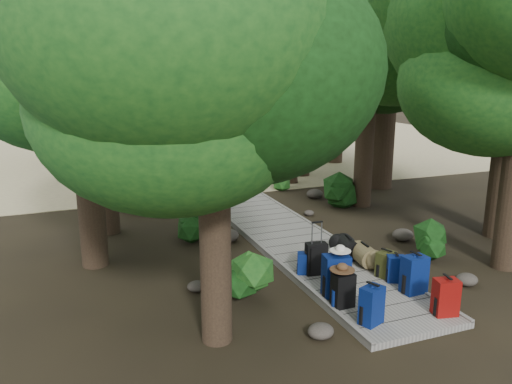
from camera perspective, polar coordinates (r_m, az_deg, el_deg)
name	(u,v)px	position (r m, az deg, el deg)	size (l,w,h in m)	color
ground	(291,241)	(12.51, 4.02, -5.63)	(120.00, 120.00, 0.00)	black
sand_beach	(165,149)	(27.45, -10.31, 4.91)	(40.00, 22.00, 0.02)	tan
boardwalk	(275,227)	(13.35, 2.21, -4.06)	(2.00, 12.00, 0.12)	gray
backpack_left_a	(372,303)	(8.48, 13.08, -12.29)	(0.38, 0.26, 0.71)	navy
backpack_left_b	(343,288)	(8.96, 9.91, -10.78)	(0.37, 0.26, 0.68)	black
backpack_left_c	(336,273)	(9.30, 9.14, -9.17)	(0.46, 0.33, 0.86)	navy
backpack_left_d	(305,262)	(10.25, 5.65, -7.98)	(0.32, 0.23, 0.48)	navy
backpack_right_a	(446,295)	(9.13, 20.88, -10.97)	(0.39, 0.28, 0.70)	#8A0C03
backpack_right_b	(414,273)	(9.77, 17.65, -8.77)	(0.44, 0.31, 0.79)	navy
backpack_right_c	(396,267)	(10.19, 15.67, -8.30)	(0.34, 0.24, 0.58)	navy
backpack_right_d	(386,263)	(10.39, 14.63, -7.83)	(0.37, 0.27, 0.56)	#303717
duffel_right_khaki	(364,255)	(10.90, 12.28, -7.03)	(0.43, 0.65, 0.43)	brown
duffel_right_black	(348,247)	(11.29, 10.48, -6.21)	(0.43, 0.69, 0.43)	black
suitcase_on_boardwalk	(316,259)	(10.22, 6.88, -7.56)	(0.42, 0.23, 0.66)	black
lone_suitcase_on_sand	(211,169)	(19.82, -5.22, 2.59)	(0.38, 0.22, 0.60)	black
hat_brown	(342,266)	(8.79, 9.84, -8.37)	(0.44, 0.44, 0.13)	#51351E
hat_white	(340,248)	(9.14, 9.62, -6.28)	(0.39, 0.39, 0.13)	silver
kayak	(110,172)	(20.79, -16.35, 2.22)	(0.68, 3.09, 0.31)	#A21D0D
sun_lounger	(259,162)	(21.44, 0.31, 3.44)	(0.54, 1.68, 0.54)	silver
tree_right_c	(368,74)	(15.49, 12.69, 13.06)	(4.67, 4.67, 8.08)	black
tree_right_d	(390,17)	(18.28, 15.09, 18.73)	(6.40, 6.40, 11.73)	black
tree_right_e	(305,70)	(19.75, 5.58, 13.66)	(4.58, 4.58, 8.24)	black
tree_right_f	(339,49)	(22.92, 9.44, 15.80)	(5.62, 5.62, 10.04)	black
tree_left_a	(213,121)	(7.17, -4.97, 8.04)	(4.13, 4.13, 6.88)	black
tree_left_b	(80,75)	(10.81, -19.43, 12.50)	(4.50, 4.50, 8.10)	black
tree_left_c	(100,86)	(13.04, -17.44, 11.51)	(4.34, 4.34, 7.54)	black
tree_back_a	(142,71)	(26.57, -12.95, 13.32)	(4.72, 4.72, 8.16)	black
tree_back_b	(201,53)	(28.15, -6.28, 15.49)	(5.62, 5.62, 10.03)	black
tree_back_c	(250,60)	(27.83, -0.74, 14.83)	(5.16, 5.16, 9.29)	black
tree_back_d	(57,65)	(25.14, -21.79, 13.30)	(5.22, 5.22, 8.70)	black
palm_right_a	(295,71)	(18.63, 4.51, 13.57)	(4.80, 4.80, 8.18)	#13380F
palm_right_b	(293,78)	(24.24, 4.25, 12.84)	(3.89, 3.89, 7.52)	#13380F
palm_right_c	(228,78)	(24.43, -3.26, 12.92)	(4.76, 4.76, 7.57)	#13380F
palm_left_a	(68,77)	(17.22, -20.72, 12.23)	(4.95, 4.95, 7.88)	#13380F
rock_left_a	(321,331)	(8.28, 7.42, -15.49)	(0.43, 0.38, 0.24)	#4C473F
rock_left_b	(196,286)	(9.84, -6.82, -10.64)	(0.36, 0.32, 0.20)	#4C473F
rock_left_c	(228,235)	(12.42, -3.26, -4.98)	(0.57, 0.51, 0.31)	#4C473F
rock_left_d	(168,215)	(14.60, -10.02, -2.64)	(0.26, 0.24, 0.14)	#4C473F
rock_right_a	(467,280)	(10.84, 22.95, -9.20)	(0.44, 0.39, 0.24)	#4C473F
rock_right_b	(403,235)	(13.01, 16.43, -4.71)	(0.54, 0.48, 0.30)	#4C473F
rock_right_c	(309,213)	(14.67, 6.08, -2.39)	(0.29, 0.26, 0.16)	#4C473F
rock_right_d	(315,194)	(16.65, 6.73, -0.20)	(0.56, 0.50, 0.31)	#4C473F
shrub_left_a	(245,276)	(9.33, -1.32, -9.57)	(1.01, 1.01, 0.91)	#154718
shrub_left_b	(196,224)	(12.61, -6.87, -3.61)	(0.89, 0.89, 0.80)	#154718
shrub_left_c	(142,189)	(15.70, -12.89, 0.37)	(1.33, 1.33, 1.20)	#154718
shrub_right_a	(428,241)	(11.91, 19.02, -5.32)	(0.90, 0.90, 0.81)	#154718
shrub_right_b	(339,191)	(15.68, 9.44, 0.16)	(1.12, 1.12, 1.01)	#154718
shrub_right_c	(283,180)	(17.82, 3.10, 1.39)	(0.73, 0.73, 0.65)	#154718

